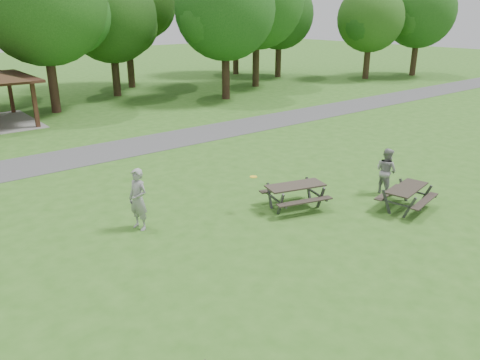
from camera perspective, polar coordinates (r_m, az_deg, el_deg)
name	(u,v)px	position (r m, az deg, el deg)	size (l,w,h in m)	color
ground	(307,278)	(12.27, 8.22, -11.74)	(160.00, 160.00, 0.00)	#31661D
asphalt_path	(92,154)	(23.29, -17.58, 3.02)	(120.00, 3.20, 0.02)	#48484B
tree_row_e	(44,5)	(33.52, -22.79, 19.10)	(8.40, 8.00, 11.02)	black
tree_row_f	(112,19)	(38.92, -15.35, 18.40)	(7.35, 7.00, 9.55)	black
tree_row_g	(226,12)	(36.35, -1.72, 19.76)	(7.77, 7.40, 10.25)	black
tree_row_h	(257,4)	(42.85, 2.11, 20.70)	(8.61, 8.20, 11.37)	black
tree_row_i	(280,17)	(49.46, 4.87, 19.24)	(7.14, 6.80, 9.52)	black
tree_row_j	(371,20)	(49.62, 15.64, 18.22)	(6.72, 6.40, 8.96)	#312315
tree_deep_d	(236,5)	(51.57, -0.47, 20.57)	(8.40, 8.00, 11.27)	#2F2014
tree_flank_right	(420,14)	(53.77, 21.06, 18.38)	(7.56, 7.20, 9.97)	#2F2015
picnic_table_middle	(295,190)	(16.05, 6.76, -1.26)	(2.37, 2.10, 0.87)	#312A23
picnic_table_far	(407,193)	(16.84, 19.69, -1.45)	(2.15, 1.85, 0.82)	#2A251F
frisbee_in_flight	(253,177)	(15.40, 1.66, 0.40)	(0.31, 0.31, 0.02)	yellow
frisbee_thrower	(138,199)	(14.63, -12.31, -2.33)	(0.71, 0.47, 1.95)	gray
frisbee_catcher	(386,171)	(18.02, 17.39, 1.07)	(0.84, 0.65, 1.72)	gray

